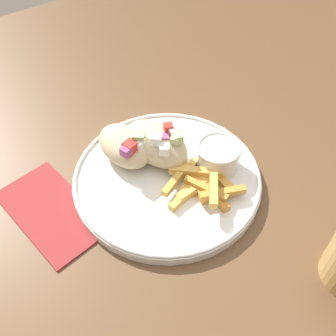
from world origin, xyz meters
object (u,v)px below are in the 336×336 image
at_px(plate, 168,179).
at_px(sauce_ramekin, 218,155).
at_px(fries_pile, 202,184).
at_px(pita_sandwich_near, 125,146).
at_px(pita_sandwich_far, 157,143).

distance_m(plate, sauce_ramekin, 0.08).
xyz_separation_m(plate, sauce_ramekin, (0.03, 0.07, 0.03)).
relative_size(fries_pile, sauce_ramekin, 1.67).
height_order(pita_sandwich_near, sauce_ramekin, pita_sandwich_near).
distance_m(pita_sandwich_near, fries_pile, 0.13).
distance_m(pita_sandwich_far, sauce_ramekin, 0.10).
bearing_deg(pita_sandwich_near, sauce_ramekin, 42.16).
bearing_deg(pita_sandwich_near, fries_pile, 20.70).
bearing_deg(sauce_ramekin, pita_sandwich_far, -138.97).
xyz_separation_m(pita_sandwich_far, sauce_ramekin, (0.07, 0.06, -0.00)).
xyz_separation_m(pita_sandwich_far, fries_pile, (0.09, 0.02, -0.02)).
bearing_deg(pita_sandwich_near, pita_sandwich_far, 54.27).
height_order(pita_sandwich_far, sauce_ramekin, pita_sandwich_far).
height_order(pita_sandwich_near, fries_pile, pita_sandwich_near).
height_order(pita_sandwich_far, fries_pile, pita_sandwich_far).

